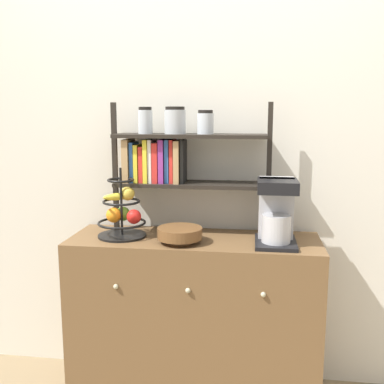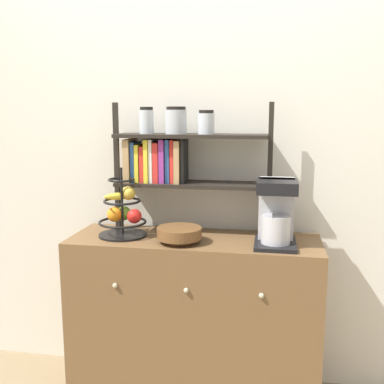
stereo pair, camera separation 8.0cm
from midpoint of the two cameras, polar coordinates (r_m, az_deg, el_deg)
The scene contains 6 objects.
wall_back at distance 2.38m, azimuth 2.28°, elevation 6.40°, with size 7.00×0.05×2.60m, color silver.
sideboard at distance 2.36m, azimuth 1.27°, elevation -15.77°, with size 1.23×0.43×0.84m.
coffee_maker at distance 2.13m, azimuth 11.70°, elevation -2.48°, with size 0.19×0.25×0.31m.
fruit_stand at distance 2.26m, azimuth -7.73°, elevation -2.61°, with size 0.24×0.24×0.34m.
wooden_bowl at distance 2.13m, azimuth -0.55°, elevation -5.31°, with size 0.21×0.21×0.07m.
shelf_hutch at distance 2.28m, azimuth -1.50°, elevation 4.80°, with size 0.81×0.20×0.66m.
Camera 2 is at (0.36, -1.90, 1.44)m, focal length 42.00 mm.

